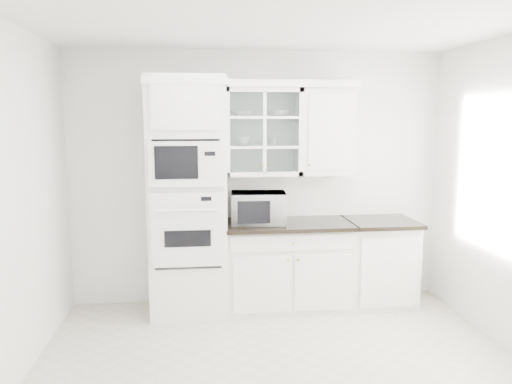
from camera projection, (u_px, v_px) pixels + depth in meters
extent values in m
cube|color=#BDB3A1|center=(284.00, 376.00, 3.88)|extent=(4.00, 3.50, 0.01)
cube|color=white|center=(258.00, 178.00, 5.40)|extent=(4.00, 0.02, 2.70)
cube|color=white|center=(3.00, 211.00, 3.47)|extent=(0.02, 3.50, 2.70)
cube|color=white|center=(287.00, 17.00, 3.49)|extent=(4.00, 3.50, 0.02)
cube|color=white|center=(188.00, 197.00, 5.03)|extent=(0.76, 0.65, 2.40)
cube|color=white|center=(188.00, 230.00, 4.73)|extent=(0.70, 0.03, 0.72)
cube|color=black|center=(188.00, 239.00, 4.73)|extent=(0.44, 0.01, 0.16)
cube|color=white|center=(186.00, 164.00, 4.64)|extent=(0.70, 0.03, 0.43)
cube|color=black|center=(176.00, 163.00, 4.61)|extent=(0.40, 0.01, 0.31)
cube|color=white|center=(287.00, 266.00, 5.28)|extent=(1.30, 0.60, 0.88)
cube|color=black|center=(288.00, 224.00, 5.17)|extent=(1.32, 0.67, 0.04)
cube|color=white|center=(379.00, 263.00, 5.39)|extent=(0.70, 0.60, 0.88)
cube|color=black|center=(381.00, 222.00, 5.29)|extent=(0.72, 0.67, 0.04)
cube|color=white|center=(263.00, 132.00, 5.17)|extent=(0.80, 0.33, 0.90)
cube|color=white|center=(263.00, 146.00, 5.20)|extent=(0.74, 0.29, 0.02)
cube|color=white|center=(263.00, 117.00, 5.15)|extent=(0.74, 0.29, 0.02)
cube|color=white|center=(326.00, 132.00, 5.25)|extent=(0.55, 0.33, 0.90)
cube|color=white|center=(253.00, 84.00, 5.07)|extent=(2.14, 0.38, 0.07)
imported|color=white|center=(258.00, 208.00, 5.13)|extent=(0.59, 0.50, 0.32)
imported|color=white|center=(242.00, 114.00, 5.11)|extent=(0.25, 0.25, 0.05)
imported|color=white|center=(280.00, 113.00, 5.18)|extent=(0.22, 0.22, 0.06)
imported|color=white|center=(244.00, 141.00, 5.15)|extent=(0.13, 0.13, 0.09)
imported|color=white|center=(273.00, 142.00, 5.20)|extent=(0.10, 0.10, 0.08)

